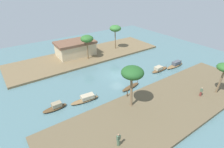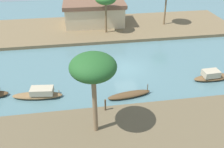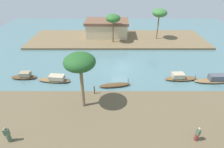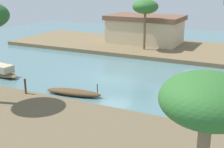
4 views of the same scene
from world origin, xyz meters
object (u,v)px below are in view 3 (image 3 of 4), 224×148
object	(u,v)px
sampan_with_tall_canopy	(215,80)
person_by_mooring	(198,135)
sampan_with_red_awning	(181,78)
riverside_building	(108,28)
person_on_near_bank	(8,135)
mooring_post	(95,90)
palm_tree_left_near	(80,63)
sampan_midstream	(115,85)
palm_tree_right_tall	(114,19)
palm_tree_right_short	(160,13)
sampan_foreground	(25,76)
sampan_upstream_small	(56,79)

from	to	relation	value
sampan_with_tall_canopy	person_by_mooring	size ratio (longest dim) A/B	3.30
sampan_with_red_awning	riverside_building	size ratio (longest dim) A/B	0.49
person_on_near_bank	mooring_post	bearing A→B (deg)	36.04
palm_tree_left_near	person_on_near_bank	bearing A→B (deg)	-141.00
sampan_midstream	sampan_with_red_awning	bearing A→B (deg)	1.67
palm_tree_right_tall	palm_tree_right_short	size ratio (longest dim) A/B	0.91
palm_tree_left_near	palm_tree_right_short	bearing A→B (deg)	59.04
palm_tree_right_tall	palm_tree_right_short	distance (m)	9.65
sampan_midstream	sampan_with_tall_canopy	bearing A→B (deg)	-3.95
sampan_with_tall_canopy	sampan_foreground	size ratio (longest dim) A/B	1.43
sampan_upstream_small	palm_tree_right_tall	distance (m)	16.90
sampan_upstream_small	person_on_near_bank	bearing A→B (deg)	-90.83
sampan_upstream_small	palm_tree_right_tall	bearing A→B (deg)	65.81
sampan_upstream_small	palm_tree_right_short	bearing A→B (deg)	48.42
sampan_with_red_awning	mooring_post	distance (m)	12.35
sampan_with_red_awning	palm_tree_left_near	distance (m)	14.99
sampan_with_red_awning	person_on_near_bank	world-z (taller)	person_on_near_bank
palm_tree_right_tall	mooring_post	bearing A→B (deg)	-97.79
sampan_upstream_small	palm_tree_left_near	xyz separation A→B (m)	(4.79, -5.25, 5.36)
riverside_building	palm_tree_right_short	bearing A→B (deg)	-7.68
sampan_with_red_awning	sampan_midstream	bearing A→B (deg)	-172.60
palm_tree_right_short	riverside_building	xyz separation A→B (m)	(-10.72, 1.77, -3.56)
sampan_upstream_small	riverside_building	world-z (taller)	riverside_building
person_by_mooring	palm_tree_left_near	xyz separation A→B (m)	(-10.70, 4.75, 4.66)
person_by_mooring	palm_tree_right_short	bearing A→B (deg)	160.56
person_on_near_bank	palm_tree_left_near	world-z (taller)	palm_tree_left_near
sampan_foreground	mooring_post	world-z (taller)	mooring_post
sampan_upstream_small	riverside_building	distance (m)	19.17
palm_tree_right_short	mooring_post	bearing A→B (deg)	-121.40
sampan_with_tall_canopy	person_on_near_bank	size ratio (longest dim) A/B	3.03
sampan_with_red_awning	sampan_foreground	xyz separation A→B (m)	(-22.21, 0.36, -0.01)
palm_tree_right_tall	sampan_with_tall_canopy	bearing A→B (deg)	-45.38
sampan_with_red_awning	palm_tree_right_tall	xyz separation A→B (m)	(-9.42, 13.57, 4.78)
sampan_upstream_small	riverside_building	size ratio (longest dim) A/B	0.50
sampan_foreground	palm_tree_left_near	size ratio (longest dim) A/B	0.57
person_by_mooring	riverside_building	size ratio (longest dim) A/B	0.17
sampan_with_red_awning	person_by_mooring	xyz separation A→B (m)	(-2.08, -10.44, 0.71)
palm_tree_right_short	palm_tree_right_tall	bearing A→B (deg)	-167.79
sampan_with_tall_canopy	person_on_near_bank	bearing A→B (deg)	-158.15
palm_tree_right_tall	palm_tree_right_short	world-z (taller)	palm_tree_right_short
person_by_mooring	mooring_post	world-z (taller)	person_by_mooring
sampan_with_red_awning	sampan_upstream_small	bearing A→B (deg)	178.96
sampan_with_tall_canopy	sampan_upstream_small	distance (m)	22.12
sampan_foreground	palm_tree_right_short	bearing A→B (deg)	34.90
palm_tree_left_near	riverside_building	distance (m)	23.43
sampan_upstream_small	person_by_mooring	world-z (taller)	person_by_mooring
sampan_foreground	person_on_near_bank	distance (m)	11.47
sampan_upstream_small	sampan_with_tall_canopy	bearing A→B (deg)	5.64
sampan_with_tall_canopy	person_by_mooring	bearing A→B (deg)	-125.19
sampan_with_tall_canopy	palm_tree_left_near	size ratio (longest dim) A/B	0.82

